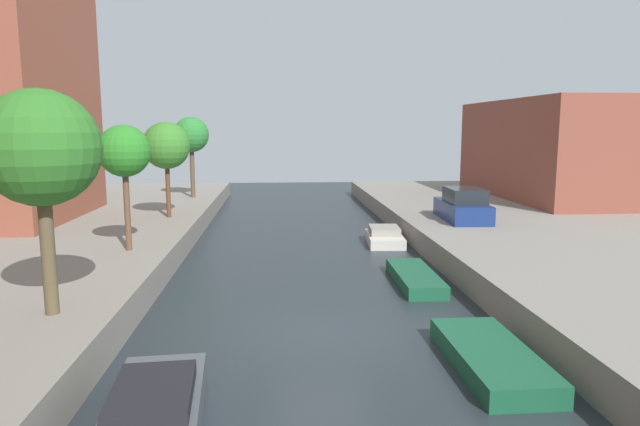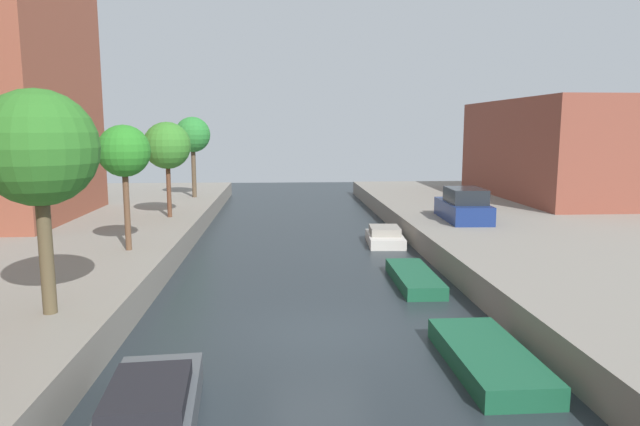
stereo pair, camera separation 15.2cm
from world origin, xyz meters
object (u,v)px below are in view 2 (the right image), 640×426
Objects in this scene: low_block_right at (577,149)px; moored_boat_right_3 at (414,278)px; street_tree_4 at (167,146)px; moored_boat_right_2 at (488,358)px; parked_car at (464,207)px; street_tree_3 at (124,152)px; moored_boat_right_4 at (385,237)px; moored_boat_left_2 at (150,409)px; street_tree_5 at (193,135)px; street_tree_2 at (38,149)px.

low_block_right is 22.03m from moored_boat_right_3.
street_tree_4 reaches higher than moored_boat_right_2.
low_block_right reaches higher than parked_car.
moored_boat_right_2 reaches higher than moored_boat_right_3.
moored_boat_right_3 is at bearing -42.81° from street_tree_4.
street_tree_3 is 12.34m from moored_boat_right_4.
moored_boat_right_4 is (-14.12, -9.39, -3.73)m from low_block_right.
parked_car is at bearing 60.94° from moored_boat_right_3.
moored_boat_right_3 is (7.00, 9.11, -0.16)m from moored_boat_left_2.
street_tree_4 is 14.72m from parked_car.
parked_car is at bearing -7.82° from street_tree_4.
street_tree_3 is at bearing 106.29° from moored_boat_left_2.
low_block_right reaches higher than street_tree_5.
moored_boat_right_3 is at bearing 90.28° from moored_boat_right_2.
parked_car is (14.30, 12.83, -3.26)m from street_tree_2.
low_block_right is 25.46m from street_tree_4.
low_block_right is 24.57m from street_tree_5.
moored_boat_right_3 is at bearing -9.57° from street_tree_3.
street_tree_5 is at bearing 90.00° from street_tree_2.
street_tree_5 reaches higher than parked_car.
street_tree_5 is 1.24× the size of moored_boat_right_2.
street_tree_5 is (0.00, 22.99, 0.02)m from street_tree_2.
street_tree_3 is 1.10× the size of moored_boat_right_2.
moored_boat_left_2 is at bearing -73.71° from street_tree_3.
street_tree_5 is 27.27m from moored_boat_left_2.
street_tree_5 reaches higher than street_tree_4.
moored_boat_left_2 is at bearing -114.35° from moored_boat_right_4.
street_tree_4 reaches higher than parked_car.
street_tree_2 is at bearing 130.35° from moored_boat_left_2.
street_tree_2 is at bearing -90.00° from street_tree_3.
street_tree_4 reaches higher than moored_boat_right_3.
moored_boat_right_4 is at bearing 89.18° from moored_boat_right_2.
moored_boat_right_3 is (10.16, -9.41, -4.30)m from street_tree_4.
street_tree_2 is 16.71m from moored_boat_right_4.
street_tree_4 is at bearing 137.19° from moored_boat_right_3.
parked_car is at bearing 21.86° from street_tree_3.
street_tree_2 reaches higher than parked_car.
moored_boat_right_3 is (10.16, 5.38, -4.69)m from street_tree_2.
street_tree_3 is 12.01m from moored_boat_left_2.
moored_boat_right_4 is at bearing 26.41° from street_tree_3.
street_tree_5 is at bearing 176.88° from low_block_right.
low_block_right is 3.34× the size of street_tree_3.
street_tree_2 is (-24.51, -21.65, 0.84)m from low_block_right.
moored_boat_right_4 is (0.20, 13.89, 0.09)m from moored_boat_right_2.
moored_boat_right_2 is (-14.32, -23.28, -3.82)m from low_block_right.
parked_car is 1.37× the size of moored_boat_right_4.
parked_car reaches higher than moored_boat_right_3.
parked_car is at bearing 8.37° from moored_boat_right_4.
moored_boat_left_2 is at bearing -130.09° from low_block_right.
low_block_right is at bearing 30.69° from street_tree_3.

